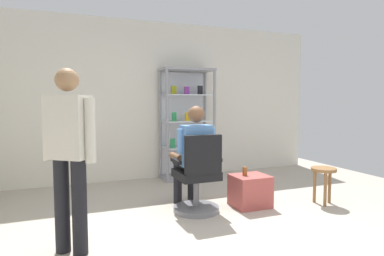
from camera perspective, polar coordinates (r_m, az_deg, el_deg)
name	(u,v)px	position (r m, az deg, el deg)	size (l,w,h in m)	color
ground_plane	(249,242)	(3.42, 9.78, -18.66)	(7.20, 7.20, 0.00)	#B2A899
back_wall	(160,101)	(5.90, -5.52, 4.64)	(6.00, 0.10, 2.70)	silver
display_cabinet_main	(186,123)	(5.82, -1.06, 0.82)	(0.90, 0.45, 1.90)	gray
office_chair	(198,181)	(4.05, 1.03, -8.99)	(0.56, 0.56, 0.96)	slate
seated_shopkeeper	(193,152)	(4.14, 0.16, -4.20)	(0.49, 0.57, 1.29)	black
storage_crate	(250,191)	(4.40, 9.89, -10.53)	(0.45, 0.39, 0.40)	#B24C47
tea_glass	(245,171)	(4.33, 9.01, -7.31)	(0.06, 0.06, 0.11)	brown
standing_customer	(69,149)	(3.09, -20.28, -3.38)	(0.43, 0.40, 1.63)	black
wooden_stool	(323,176)	(4.72, 21.56, -7.56)	(0.32, 0.32, 0.48)	olive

